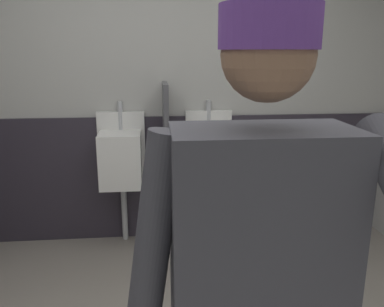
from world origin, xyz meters
name	(u,v)px	position (x,y,z in m)	size (l,w,h in m)	color
wall_back	(157,92)	(0.00, 1.80, 1.30)	(4.70, 0.12, 2.61)	#B2B2AD
wainscot_band_back	(159,178)	(0.00, 1.72, 0.55)	(4.10, 0.03, 1.10)	#2D2833
urinal_left	(121,158)	(-0.31, 1.58, 0.78)	(0.40, 0.34, 1.24)	white
urinal_middle	(210,156)	(0.44, 1.58, 0.78)	(0.40, 0.34, 1.24)	white
privacy_divider_panel	(166,139)	(0.06, 1.51, 0.95)	(0.04, 0.40, 0.90)	#4C4C51
person	(258,292)	(0.23, -0.75, 1.03)	(0.67, 0.60, 1.74)	#2D3342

